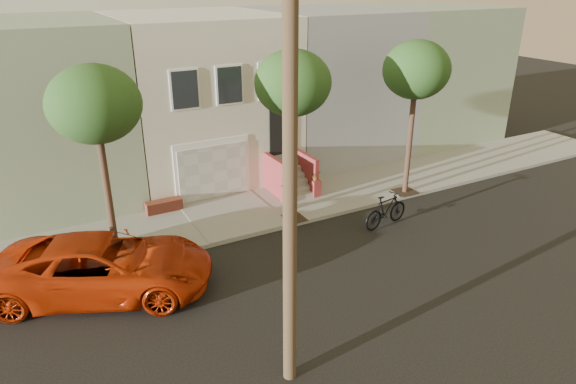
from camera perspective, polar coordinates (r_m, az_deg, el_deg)
ground at (r=16.26m, az=4.11°, el=-9.47°), size 90.00×90.00×0.00m
sidewalk at (r=20.35m, az=-3.95°, el=-2.14°), size 40.00×3.70×0.15m
house_row at (r=24.41m, az=-10.05°, el=10.71°), size 33.10×11.70×7.00m
tree_left at (r=15.88m, az=-20.70°, el=8.97°), size 2.70×2.57×6.30m
tree_mid at (r=17.91m, az=0.55°, el=11.89°), size 2.70×2.57×6.30m
tree_right at (r=21.09m, az=14.09°, el=12.93°), size 2.70×2.57×6.30m
pickup_truck at (r=16.05m, az=-19.80°, el=-7.77°), size 6.88×5.17×1.74m
motorcycle at (r=19.39m, az=10.86°, el=-2.01°), size 2.21×0.94×1.28m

